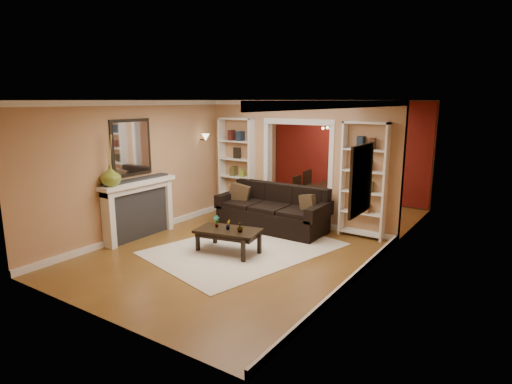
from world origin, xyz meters
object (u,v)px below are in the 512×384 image
Objects in this scene: sofa at (272,208)px; bookshelf_right at (364,181)px; dining_table at (329,197)px; coffee_table at (228,241)px; fireplace at (140,210)px; bookshelf_left at (237,167)px.

bookshelf_right is (1.76, 0.58, 0.69)m from sofa.
dining_table is at bearing 84.33° from sofa.
coffee_table is 0.72× the size of dining_table.
fireplace reaches higher than dining_table.
bookshelf_left reaches higher than dining_table.
sofa is at bearing 174.33° from dining_table.
coffee_table is at bearing -57.41° from bookshelf_left.
dining_table is at bearing 76.39° from coffee_table.
coffee_table is at bearing 177.90° from dining_table.
coffee_table is 0.50× the size of bookshelf_right.
coffee_table is 0.50× the size of bookshelf_left.
sofa is at bearing -161.76° from bookshelf_right.
bookshelf_left is at bearing 139.01° from dining_table.
bookshelf_left is (-1.43, 2.24, 0.93)m from coffee_table.
fireplace is (-0.54, -2.53, -0.57)m from bookshelf_left.
bookshelf_right is at bearing -140.02° from dining_table.
sofa is at bearing 46.05° from fireplace.
bookshelf_right reaches higher than dining_table.
sofa is 1.03× the size of bookshelf_left.
bookshelf_right reaches higher than sofa.
dining_table is at bearing 64.02° from fireplace.
fireplace is (-1.88, -1.95, 0.12)m from sofa.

